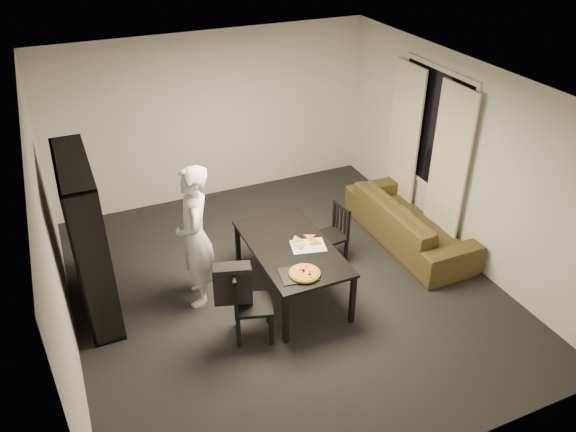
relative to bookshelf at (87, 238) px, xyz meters
name	(u,v)px	position (x,y,z in m)	size (l,w,h in m)	color
room	(284,197)	(2.16, -0.60, 0.35)	(5.01, 5.51, 2.61)	black
window_pane	(433,129)	(4.64, 0.00, 0.55)	(0.02, 1.40, 1.60)	black
window_frame	(433,129)	(4.64, 0.00, 0.55)	(0.03, 1.52, 1.72)	white
curtain_left	(448,169)	(4.56, -0.52, 0.20)	(0.03, 0.70, 2.25)	beige
curtain_right	(404,140)	(4.56, 0.52, 0.20)	(0.03, 0.70, 2.25)	beige
bookshelf	(87,238)	(0.00, 0.00, 0.00)	(0.35, 1.50, 1.90)	black
dining_table	(291,250)	(2.20, -0.72, -0.32)	(0.92, 1.65, 0.69)	black
chair_left	(245,299)	(1.43, -1.22, -0.44)	(0.52, 0.52, 0.90)	black
chair_right	(335,230)	(3.01, -0.31, -0.48)	(0.42, 0.42, 0.82)	black
draped_jacket	(233,283)	(1.31, -1.18, -0.21)	(0.43, 0.28, 0.50)	black
person	(195,237)	(1.14, -0.37, -0.06)	(0.65, 0.42, 1.77)	white
baking_tray	(298,274)	(2.04, -1.27, -0.25)	(0.40, 0.32, 0.01)	black
pepperoni_pizza	(305,273)	(2.10, -1.30, -0.23)	(0.35, 0.35, 0.03)	olive
kitchen_towel	(308,246)	(2.38, -0.81, -0.26)	(0.40, 0.30, 0.01)	white
pizza_slices	(305,241)	(2.39, -0.71, -0.25)	(0.37, 0.31, 0.01)	gold
sofa	(409,221)	(4.18, -0.33, -0.63)	(2.18, 0.85, 0.64)	#3C3518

